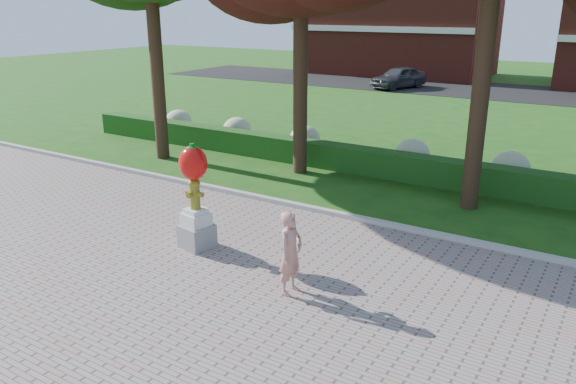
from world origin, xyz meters
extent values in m
plane|color=#1A4E13|center=(0.00, 0.00, 0.00)|extent=(100.00, 100.00, 0.00)
cube|color=gray|center=(0.00, -4.00, 0.02)|extent=(40.00, 14.00, 0.04)
cube|color=#ADADA5|center=(0.00, 3.00, 0.07)|extent=(40.00, 0.18, 0.15)
cube|color=#144213|center=(0.00, 7.00, 0.40)|extent=(24.00, 0.70, 0.80)
ellipsoid|color=#AFAF86|center=(-9.00, 8.00, 0.55)|extent=(1.10, 1.10, 0.99)
ellipsoid|color=#AFAF86|center=(-6.00, 8.00, 0.55)|extent=(1.10, 1.10, 0.99)
ellipsoid|color=#AFAF86|center=(-3.00, 8.00, 0.55)|extent=(1.10, 1.10, 0.99)
ellipsoid|color=#AFAF86|center=(1.00, 8.00, 0.55)|extent=(1.10, 1.10, 0.99)
ellipsoid|color=#AFAF86|center=(4.00, 8.00, 0.55)|extent=(1.10, 1.10, 0.99)
cube|color=black|center=(0.00, 28.00, 0.01)|extent=(50.00, 8.00, 0.02)
cube|color=maroon|center=(-10.00, 34.00, 3.50)|extent=(14.00, 8.00, 7.00)
cylinder|color=black|center=(-7.00, 5.00, 3.36)|extent=(0.44, 0.44, 6.72)
cylinder|color=black|center=(-2.00, 6.00, 3.08)|extent=(0.44, 0.44, 6.16)
cylinder|color=black|center=(3.50, 5.50, 3.64)|extent=(0.44, 0.44, 7.28)
cube|color=gray|center=(-0.83, -0.33, 0.29)|extent=(0.73, 0.73, 0.51)
cube|color=silver|center=(-0.83, -0.33, 0.69)|extent=(0.59, 0.59, 0.28)
cube|color=silver|center=(-0.83, -0.33, 0.88)|extent=(0.47, 0.47, 0.10)
cylinder|color=olive|center=(-0.83, -0.33, 1.22)|extent=(0.22, 0.22, 0.57)
ellipsoid|color=olive|center=(-0.83, -0.33, 1.50)|extent=(0.26, 0.26, 0.18)
cylinder|color=olive|center=(-0.99, -0.33, 1.28)|extent=(0.12, 0.11, 0.11)
cylinder|color=olive|center=(-0.67, -0.33, 1.28)|extent=(0.12, 0.11, 0.11)
cylinder|color=olive|center=(-0.83, -0.48, 1.28)|extent=(0.12, 0.12, 0.12)
cylinder|color=olive|center=(-0.83, -0.33, 1.58)|extent=(0.08, 0.08, 0.05)
ellipsoid|color=red|center=(-0.83, -0.33, 1.94)|extent=(0.64, 0.57, 0.74)
ellipsoid|color=red|center=(-1.01, -0.33, 1.92)|extent=(0.31, 0.31, 0.47)
ellipsoid|color=red|center=(-0.64, -0.33, 1.92)|extent=(0.31, 0.31, 0.47)
cylinder|color=#145A18|center=(-0.83, -0.33, 2.30)|extent=(0.10, 0.10, 0.12)
ellipsoid|color=#145A18|center=(-0.83, -0.33, 2.27)|extent=(0.24, 0.24, 0.08)
imported|color=tan|center=(1.99, -1.00, 0.83)|extent=(0.38, 0.57, 1.57)
imported|color=#393B40|center=(-6.50, 25.92, 0.71)|extent=(2.96, 4.39, 1.39)
camera|label=1|loc=(6.86, -8.86, 5.06)|focal=35.00mm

